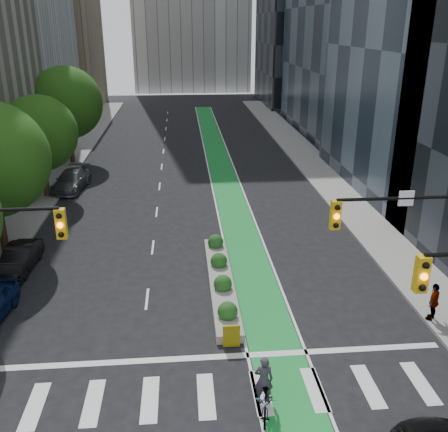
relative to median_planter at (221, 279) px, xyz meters
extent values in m
plane|color=black|center=(-1.20, -7.04, -0.37)|extent=(160.00, 160.00, 0.00)
cube|color=gray|center=(-13.00, 17.96, -0.30)|extent=(3.60, 90.00, 0.15)
cube|color=gray|center=(10.60, 17.96, -0.30)|extent=(3.60, 90.00, 0.15)
cube|color=#198E36|center=(1.80, 22.96, -0.37)|extent=(2.20, 70.00, 0.01)
cube|color=tan|center=(-21.20, 58.96, 12.63)|extent=(14.00, 16.00, 26.00)
cube|color=black|center=(18.80, 60.96, 13.63)|extent=(14.00, 18.00, 28.00)
cylinder|color=black|center=(-12.20, 14.96, 1.87)|extent=(0.44, 0.44, 4.48)
sphere|color=#1D480F|center=(-12.20, 14.96, 4.59)|extent=(5.60, 5.60, 5.60)
cylinder|color=black|center=(-12.20, 24.96, 2.20)|extent=(0.44, 0.44, 5.15)
sphere|color=#1D480F|center=(-12.20, 24.96, 5.33)|extent=(6.60, 6.60, 6.60)
cube|color=gold|center=(-5.90, -6.54, 5.88)|extent=(0.34, 0.28, 1.05)
sphere|color=orange|center=(-5.90, -6.70, 5.88)|extent=(0.20, 0.20, 0.20)
cylinder|color=black|center=(6.25, -6.54, 6.43)|extent=(5.50, 0.12, 0.12)
cube|color=gold|center=(3.50, -6.54, 5.88)|extent=(0.34, 0.28, 1.05)
sphere|color=orange|center=(3.50, -6.70, 5.88)|extent=(0.20, 0.20, 0.20)
cube|color=white|center=(5.97, -6.57, 6.43)|extent=(0.55, 0.04, 0.55)
cube|color=gold|center=(4.50, -11.04, 5.88)|extent=(0.34, 0.28, 1.05)
sphere|color=orange|center=(4.50, -11.20, 5.88)|extent=(0.20, 0.20, 0.20)
cube|color=gray|center=(0.00, -0.04, -0.17)|extent=(1.20, 10.00, 0.40)
cube|color=yellow|center=(0.00, -5.24, 0.18)|extent=(0.70, 0.12, 1.00)
sphere|color=#194C19|center=(0.00, -3.54, 0.28)|extent=(0.90, 0.90, 0.90)
sphere|color=#194C19|center=(0.00, -1.04, 0.28)|extent=(0.90, 0.90, 0.90)
sphere|color=#194C19|center=(0.00, 1.46, 0.28)|extent=(0.90, 0.90, 0.90)
sphere|color=#194C19|center=(0.00, 3.96, 0.28)|extent=(0.90, 0.90, 0.90)
imported|color=gray|center=(0.80, -9.04, 0.16)|extent=(1.08, 2.12, 1.06)
imported|color=#36313B|center=(0.80, -8.47, 0.56)|extent=(0.71, 0.49, 1.86)
imported|color=black|center=(-10.70, 2.67, 0.30)|extent=(1.63, 4.17, 1.35)
imported|color=#5B5D60|center=(-10.70, 16.79, 0.38)|extent=(2.74, 5.42, 1.51)
imported|color=gray|center=(9.10, -4.14, 0.66)|extent=(1.04, 1.04, 1.77)
camera|label=1|loc=(-1.80, -22.41, 12.15)|focal=40.00mm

